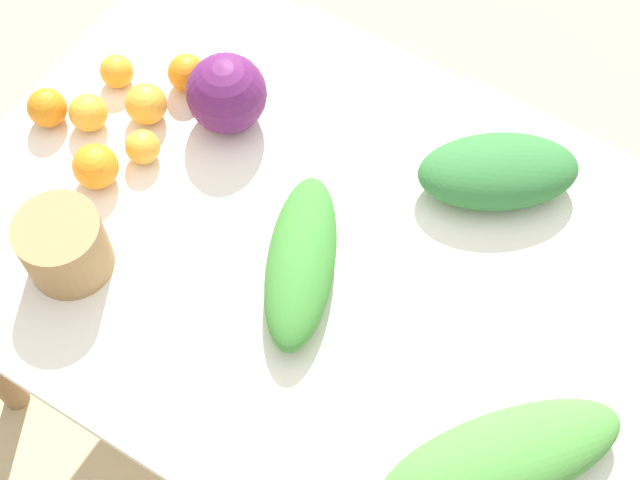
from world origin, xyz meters
TOP-DOWN VIEW (x-y plane):
  - ground_plane at (0.00, 0.00)m, footprint 8.00×8.00m
  - dining_table at (0.00, 0.00)m, footprint 1.34×0.95m
  - cabbage_purple at (-0.29, 0.15)m, footprint 0.15×0.15m
  - paper_bag at (-0.35, -0.26)m, footprint 0.15×0.15m
  - greens_bunch_dandelion at (-0.00, -0.06)m, footprint 0.25×0.36m
  - greens_bunch_scallion at (0.44, -0.19)m, footprint 0.36×0.40m
  - greens_bunch_chard at (0.21, 0.27)m, footprint 0.33×0.30m
  - orange_0 at (-0.59, -0.03)m, footprint 0.08×0.08m
  - orange_1 at (-0.43, 0.07)m, footprint 0.08×0.08m
  - orange_2 at (-0.51, 0.00)m, footprint 0.07×0.07m
  - orange_3 at (-0.42, -0.09)m, footprint 0.08×0.08m
  - orange_4 at (-0.38, -0.01)m, footprint 0.07×0.07m
  - orange_5 at (-0.41, 0.17)m, footprint 0.07×0.07m
  - orange_6 at (-0.53, 0.11)m, footprint 0.07×0.07m

SIDE VIEW (x-z plane):
  - ground_plane at x=0.00m, z-range 0.00..0.00m
  - dining_table at x=0.00m, z-range 0.27..0.97m
  - orange_4 at x=-0.38m, z-range 0.70..0.77m
  - orange_6 at x=-0.53m, z-range 0.70..0.77m
  - orange_2 at x=-0.51m, z-range 0.70..0.77m
  - orange_5 at x=-0.41m, z-range 0.70..0.78m
  - orange_0 at x=-0.59m, z-range 0.70..0.78m
  - orange_1 at x=-0.43m, z-range 0.70..0.78m
  - greens_bunch_scallion at x=0.44m, z-range 0.70..0.78m
  - greens_bunch_dandelion at x=0.00m, z-range 0.70..0.78m
  - orange_3 at x=-0.42m, z-range 0.70..0.79m
  - greens_bunch_chard at x=0.21m, z-range 0.70..0.80m
  - paper_bag at x=-0.35m, z-range 0.70..0.83m
  - cabbage_purple at x=-0.29m, z-range 0.70..0.85m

